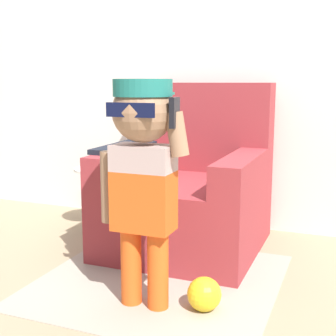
{
  "coord_description": "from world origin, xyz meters",
  "views": [
    {
      "loc": [
        1.05,
        -2.61,
        1.04
      ],
      "look_at": [
        0.15,
        -0.33,
        0.59
      ],
      "focal_mm": 50.0,
      "sensor_mm": 36.0,
      "label": 1
    }
  ],
  "objects_px": {
    "armchair": "(189,191)",
    "side_table": "(99,192)",
    "toy_ball": "(204,294)",
    "person_child": "(143,159)"
  },
  "relations": [
    {
      "from": "armchair",
      "to": "person_child",
      "type": "height_order",
      "value": "person_child"
    },
    {
      "from": "armchair",
      "to": "toy_ball",
      "type": "relative_size",
      "value": 6.52
    },
    {
      "from": "person_child",
      "to": "armchair",
      "type": "bearing_deg",
      "value": 95.52
    },
    {
      "from": "armchair",
      "to": "toy_ball",
      "type": "distance_m",
      "value": 0.94
    },
    {
      "from": "armchair",
      "to": "person_child",
      "type": "xyz_separation_m",
      "value": [
        0.08,
        -0.88,
        0.34
      ]
    },
    {
      "from": "side_table",
      "to": "toy_ball",
      "type": "bearing_deg",
      "value": -40.34
    },
    {
      "from": "side_table",
      "to": "toy_ball",
      "type": "xyz_separation_m",
      "value": [
        1.07,
        -0.91,
        -0.19
      ]
    },
    {
      "from": "side_table",
      "to": "person_child",
      "type": "bearing_deg",
      "value": -50.65
    },
    {
      "from": "side_table",
      "to": "toy_ball",
      "type": "distance_m",
      "value": 1.42
    },
    {
      "from": "armchair",
      "to": "side_table",
      "type": "bearing_deg",
      "value": 173.0
    }
  ]
}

